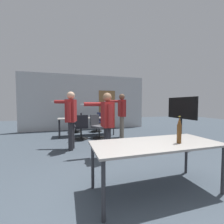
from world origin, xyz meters
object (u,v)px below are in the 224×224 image
object	(u,v)px
tv_screen	(181,114)
person_left_plaid	(107,119)
office_chair_mid_tucked	(97,123)
office_chair_far_right	(77,123)
beer_bottle	(179,130)
office_chair_far_left	(81,128)
office_chair_near_pushed	(98,127)
person_center_tall	(71,115)
person_far_watching	(121,111)

from	to	relation	value
tv_screen	person_left_plaid	size ratio (longest dim) A/B	0.97
tv_screen	person_left_plaid	xyz separation A→B (m)	(-2.73, -0.58, -0.02)
tv_screen	office_chair_mid_tucked	world-z (taller)	tv_screen
office_chair_far_right	beer_bottle	size ratio (longest dim) A/B	2.25
beer_bottle	office_chair_far_left	bearing A→B (deg)	105.84
office_chair_far_right	office_chair_near_pushed	bearing A→B (deg)	-148.30
office_chair_far_right	tv_screen	bearing A→B (deg)	-127.84
office_chair_far_left	office_chair_far_right	xyz separation A→B (m)	(-0.04, 1.58, -0.02)
office_chair_far_right	beer_bottle	bearing A→B (deg)	-161.55
tv_screen	office_chair_far_left	xyz separation A→B (m)	(-3.15, 1.55, -0.55)
person_center_tall	office_chair_mid_tucked	xyz separation A→B (m)	(1.32, 2.61, -0.60)
office_chair_far_right	beer_bottle	world-z (taller)	beer_bottle
person_left_plaid	person_center_tall	distance (m)	1.30
tv_screen	person_center_tall	bearing A→B (deg)	-96.83
office_chair_far_right	office_chair_mid_tucked	bearing A→B (deg)	-89.18
tv_screen	beer_bottle	distance (m)	3.06
beer_bottle	office_chair_mid_tucked	bearing A→B (deg)	91.82
office_chair_far_right	beer_bottle	xyz separation A→B (m)	(1.12, -5.40, 0.52)
person_center_tall	office_chair_far_right	bearing A→B (deg)	6.76
office_chair_far_left	beer_bottle	world-z (taller)	beer_bottle
person_far_watching	office_chair_far_left	xyz separation A→B (m)	(-1.56, 0.09, -0.62)
person_left_plaid	beer_bottle	world-z (taller)	person_left_plaid
person_center_tall	office_chair_far_right	size ratio (longest dim) A/B	1.86
tv_screen	office_chair_near_pushed	bearing A→B (deg)	-123.60
office_chair_near_pushed	beer_bottle	xyz separation A→B (m)	(0.43, -3.92, 0.52)
tv_screen	beer_bottle	bearing A→B (deg)	-42.43
person_left_plaid	office_chair_far_left	world-z (taller)	person_left_plaid
office_chair_far_left	tv_screen	bearing A→B (deg)	-28.91
person_far_watching	tv_screen	bearing A→B (deg)	-126.48
tv_screen	office_chair_far_left	distance (m)	3.55
person_left_plaid	person_center_tall	size ratio (longest dim) A/B	0.95
person_center_tall	office_chair_mid_tucked	size ratio (longest dim) A/B	1.86
person_center_tall	office_chair_far_right	xyz separation A→B (m)	(0.37, 2.71, -0.60)
person_center_tall	office_chair_far_right	world-z (taller)	person_center_tall
tv_screen	office_chair_mid_tucked	distance (m)	3.81
office_chair_mid_tucked	office_chair_near_pushed	distance (m)	1.41
person_left_plaid	office_chair_near_pushed	xyz separation A→B (m)	(0.24, 2.24, -0.54)
person_left_plaid	office_chair_far_right	bearing A→B (deg)	6.86
office_chair_mid_tucked	beer_bottle	world-z (taller)	beer_bottle
tv_screen	beer_bottle	size ratio (longest dim) A/B	3.85
person_far_watching	person_center_tall	size ratio (longest dim) A/B	1.02
office_chair_mid_tucked	office_chair_far_right	size ratio (longest dim) A/B	1.00
tv_screen	person_left_plaid	bearing A→B (deg)	-78.06
office_chair_far_left	person_center_tall	bearing A→B (deg)	-112.41
person_center_tall	beer_bottle	size ratio (longest dim) A/B	4.18
office_chair_mid_tucked	person_far_watching	bearing A→B (deg)	172.62
office_chair_near_pushed	tv_screen	bearing A→B (deg)	114.41
office_chair_mid_tucked	office_chair_near_pushed	bearing A→B (deg)	139.48
office_chair_near_pushed	office_chair_far_right	bearing A→B (deg)	-97.03
office_chair_far_right	office_chair_near_pushed	size ratio (longest dim) A/B	1.00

